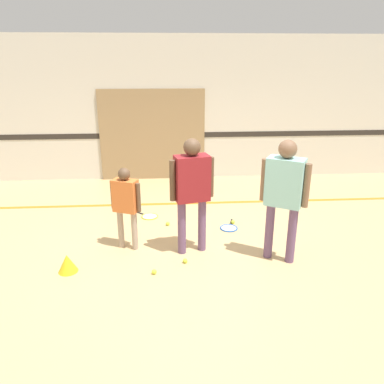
{
  "coord_description": "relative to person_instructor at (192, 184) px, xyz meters",
  "views": [
    {
      "loc": [
        -0.3,
        -5.01,
        2.7
      ],
      "look_at": [
        0.04,
        -0.08,
        0.93
      ],
      "focal_mm": 35.0,
      "sensor_mm": 36.0,
      "label": 1
    }
  ],
  "objects": [
    {
      "name": "ground_plane",
      "position": [
        -0.04,
        0.08,
        -1.04
      ],
      "size": [
        16.0,
        16.0,
        0.0
      ],
      "primitive_type": "plane",
      "color": "tan"
    },
    {
      "name": "wall_back",
      "position": [
        -0.04,
        3.68,
        0.55
      ],
      "size": [
        16.0,
        0.07,
        3.2
      ],
      "color": "silver",
      "rests_on": "ground_plane"
    },
    {
      "name": "wall_panel",
      "position": [
        -0.66,
        3.62,
        -0.01
      ],
      "size": [
        2.39,
        0.05,
        2.07
      ],
      "color": "#9E7F56",
      "rests_on": "ground_plane"
    },
    {
      "name": "floor_stripe",
      "position": [
        -0.04,
        1.93,
        -1.04
      ],
      "size": [
        14.4,
        0.1,
        0.01
      ],
      "color": "orange",
      "rests_on": "ground_plane"
    },
    {
      "name": "person_instructor",
      "position": [
        0.0,
        0.0,
        0.0
      ],
      "size": [
        0.63,
        0.36,
        1.69
      ],
      "rotation": [
        0.0,
        0.0,
        0.24
      ],
      "color": "#6B4C70",
      "rests_on": "ground_plane"
    },
    {
      "name": "person_student_left",
      "position": [
        -0.95,
        0.16,
        -0.27
      ],
      "size": [
        0.44,
        0.31,
        1.25
      ],
      "rotation": [
        0.0,
        0.0,
        -0.39
      ],
      "color": "tan",
      "rests_on": "ground_plane"
    },
    {
      "name": "person_student_right",
      "position": [
        1.21,
        -0.32,
        0.02
      ],
      "size": [
        0.58,
        0.47,
        1.72
      ],
      "rotation": [
        0.0,
        0.0,
        2.61
      ],
      "color": "#6B4C70",
      "rests_on": "ground_plane"
    },
    {
      "name": "racket_spare_on_floor",
      "position": [
        0.68,
        0.74,
        -1.03
      ],
      "size": [
        0.37,
        0.53,
        0.03
      ],
      "rotation": [
        0.0,
        0.0,
        1.26
      ],
      "color": "blue",
      "rests_on": "ground_plane"
    },
    {
      "name": "racket_second_spare",
      "position": [
        -0.69,
        1.32,
        -1.03
      ],
      "size": [
        0.51,
        0.48,
        0.03
      ],
      "rotation": [
        0.0,
        0.0,
        2.41
      ],
      "color": "#C6D838",
      "rests_on": "ground_plane"
    },
    {
      "name": "tennis_ball_near_instructor",
      "position": [
        -0.12,
        -0.34,
        -1.01
      ],
      "size": [
        0.07,
        0.07,
        0.07
      ],
      "primitive_type": "sphere",
      "color": "#CCE038",
      "rests_on": "ground_plane"
    },
    {
      "name": "tennis_ball_by_spare_racket",
      "position": [
        0.77,
        0.91,
        -1.01
      ],
      "size": [
        0.07,
        0.07,
        0.07
      ],
      "primitive_type": "sphere",
      "color": "#CCE038",
      "rests_on": "ground_plane"
    },
    {
      "name": "tennis_ball_stray_left",
      "position": [
        -0.54,
        -0.6,
        -1.01
      ],
      "size": [
        0.07,
        0.07,
        0.07
      ],
      "primitive_type": "sphere",
      "color": "#CCE038",
      "rests_on": "ground_plane"
    },
    {
      "name": "tennis_ball_stray_right",
      "position": [
        -0.35,
        0.92,
        -1.01
      ],
      "size": [
        0.07,
        0.07,
        0.07
      ],
      "primitive_type": "sphere",
      "color": "#CCE038",
      "rests_on": "ground_plane"
    },
    {
      "name": "training_cone",
      "position": [
        -1.7,
        -0.45,
        -0.92
      ],
      "size": [
        0.26,
        0.26,
        0.25
      ],
      "color": "yellow",
      "rests_on": "ground_plane"
    }
  ]
}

